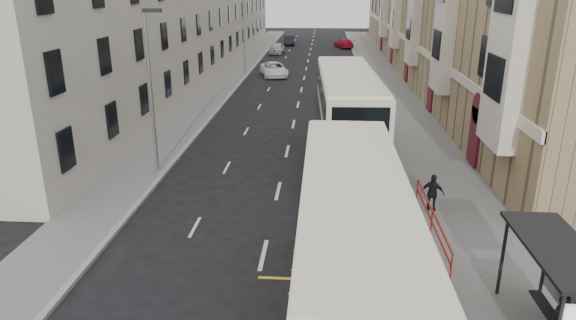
# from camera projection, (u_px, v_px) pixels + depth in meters

# --- Properties ---
(pavement_right) EXTENTS (4.00, 120.00, 0.15)m
(pavement_right) POSITION_uv_depth(u_px,v_px,m) (396.00, 100.00, 42.41)
(pavement_right) COLOR #61625D
(pavement_right) RESTS_ON ground
(pavement_left) EXTENTS (3.00, 120.00, 0.15)m
(pavement_left) POSITION_uv_depth(u_px,v_px,m) (211.00, 97.00, 43.44)
(pavement_left) COLOR #61625D
(pavement_left) RESTS_ON ground
(kerb_right) EXTENTS (0.25, 120.00, 0.15)m
(kerb_right) POSITION_uv_depth(u_px,v_px,m) (371.00, 99.00, 42.55)
(kerb_right) COLOR gray
(kerb_right) RESTS_ON ground
(kerb_left) EXTENTS (0.25, 120.00, 0.15)m
(kerb_left) POSITION_uv_depth(u_px,v_px,m) (228.00, 97.00, 43.34)
(kerb_left) COLOR gray
(kerb_left) RESTS_ON ground
(road_markings) EXTENTS (10.00, 110.00, 0.01)m
(road_markings) POSITION_uv_depth(u_px,v_px,m) (306.00, 70.00, 57.10)
(road_markings) COLOR silver
(road_markings) RESTS_ON ground
(terrace_right) EXTENTS (10.75, 79.00, 15.25)m
(terrace_right) POSITION_uv_depth(u_px,v_px,m) (448.00, 0.00, 53.99)
(terrace_right) COLOR tan
(terrace_right) RESTS_ON ground
(terrace_left) EXTENTS (9.18, 79.00, 13.25)m
(terrace_left) POSITION_uv_depth(u_px,v_px,m) (185.00, 9.00, 56.32)
(terrace_left) COLOR beige
(terrace_left) RESTS_ON ground
(bus_shelter) EXTENTS (1.65, 4.25, 2.70)m
(bus_shelter) POSITION_uv_depth(u_px,v_px,m) (567.00, 279.00, 13.08)
(bus_shelter) COLOR black
(bus_shelter) RESTS_ON pavement_right
(guard_railing) EXTENTS (0.06, 6.56, 1.01)m
(guard_railing) POSITION_uv_depth(u_px,v_px,m) (432.00, 218.00, 19.43)
(guard_railing) COLOR red
(guard_railing) RESTS_ON pavement_right
(street_lamp_near) EXTENTS (0.93, 0.18, 8.00)m
(street_lamp_near) POSITION_uv_depth(u_px,v_px,m) (151.00, 83.00, 24.91)
(street_lamp_near) COLOR gray
(street_lamp_near) RESTS_ON pavement_left
(street_lamp_far) EXTENTS (0.93, 0.18, 8.00)m
(street_lamp_far) POSITION_uv_depth(u_px,v_px,m) (244.00, 29.00, 53.17)
(street_lamp_far) COLOR gray
(street_lamp_far) RESTS_ON pavement_left
(double_decker_front) EXTENTS (2.73, 11.78, 4.69)m
(double_decker_front) POSITION_uv_depth(u_px,v_px,m) (352.00, 261.00, 13.45)
(double_decker_front) COLOR beige
(double_decker_front) RESTS_ON ground
(double_decker_rear) EXTENTS (3.36, 12.42, 4.91)m
(double_decker_rear) POSITION_uv_depth(u_px,v_px,m) (347.00, 118.00, 27.17)
(double_decker_rear) COLOR beige
(double_decker_rear) RESTS_ON ground
(pedestrian_far) EXTENTS (1.04, 0.72, 1.63)m
(pedestrian_far) POSITION_uv_depth(u_px,v_px,m) (433.00, 193.00, 21.40)
(pedestrian_far) COLOR black
(pedestrian_far) RESTS_ON pavement_right
(white_van) EXTENTS (3.58, 5.60, 1.44)m
(white_van) POSITION_uv_depth(u_px,v_px,m) (274.00, 69.00, 53.09)
(white_van) COLOR white
(white_van) RESTS_ON ground
(car_silver) EXTENTS (1.92, 4.48, 1.51)m
(car_silver) POSITION_uv_depth(u_px,v_px,m) (277.00, 49.00, 69.38)
(car_silver) COLOR #A7A9AF
(car_silver) RESTS_ON ground
(car_dark) EXTENTS (2.07, 4.62, 1.47)m
(car_dark) POSITION_uv_depth(u_px,v_px,m) (289.00, 40.00, 79.35)
(car_dark) COLOR black
(car_dark) RESTS_ON ground
(car_red) EXTENTS (3.11, 5.12, 1.39)m
(car_red) POSITION_uv_depth(u_px,v_px,m) (344.00, 43.00, 75.91)
(car_red) COLOR #A10C1A
(car_red) RESTS_ON ground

